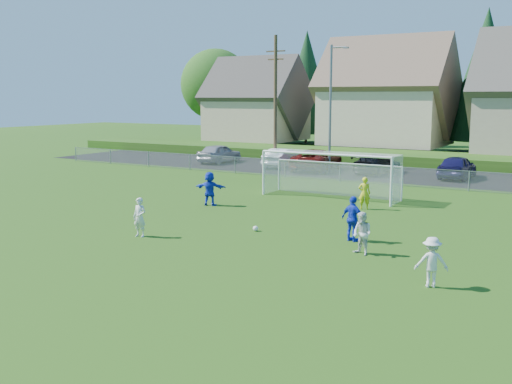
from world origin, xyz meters
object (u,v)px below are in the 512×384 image
player_blue_b (210,189)px  goalkeeper (364,193)px  car_b (283,158)px  car_c (317,160)px  car_d (377,164)px  player_white_c (432,262)px  car_a (219,153)px  player_white_a (140,217)px  player_blue_a (353,219)px  soccer_goal (332,168)px  soccer_ball (256,228)px  player_white_b (362,234)px  car_e (457,167)px

player_blue_b → goalkeeper: 7.65m
goalkeeper → car_b: 17.73m
car_b → car_c: size_ratio=0.78×
car_d → goalkeeper: bearing=113.4°
player_white_c → car_a: bearing=-67.3°
player_white_a → player_blue_a: 8.22m
car_c → car_a: bearing=-10.4°
player_blue_b → player_blue_a: bearing=144.7°
car_c → soccer_goal: soccer_goal is taller
soccer_ball → soccer_goal: 9.36m
player_white_b → player_blue_a: 1.95m
player_white_a → car_d: player_white_a is taller
soccer_ball → car_b: 22.35m
car_a → car_e: (19.10, 0.02, 0.01)m
player_blue_a → soccer_goal: bearing=-44.4°
player_white_c → car_d: 25.79m
soccer_goal → car_a: bearing=143.1°
player_white_a → car_b: (-6.14, 23.33, -0.05)m
player_blue_a → player_blue_b: (-8.98, 3.46, -0.01)m
car_c → soccer_goal: 12.05m
soccer_ball → car_b: (-9.53, 20.21, 0.61)m
car_d → car_e: (5.45, 0.27, 0.09)m
player_blue_b → car_d: (3.02, 16.31, -0.16)m
player_blue_a → player_blue_b: 9.63m
car_d → soccer_goal: bearing=103.2°
player_white_a → player_white_b: player_white_a is taller
player_blue_a → car_a: (-19.61, 20.02, -0.09)m
player_white_c → car_e: car_e is taller
player_blue_a → car_c: 22.01m
goalkeeper → car_b: size_ratio=0.36×
player_white_b → car_b: (-14.57, 21.49, -0.02)m
car_e → car_a: bearing=1.1°
goalkeeper → car_d: size_ratio=0.33×
player_white_c → soccer_goal: 15.53m
player_white_b → car_b: size_ratio=0.34×
soccer_ball → car_a: 25.69m
player_white_a → car_d: bearing=82.3°
soccer_ball → player_blue_b: player_blue_b is taller
car_c → soccer_ball: bearing=101.7°
player_white_a → player_blue_b: bearing=98.5°
player_blue_a → player_blue_b: player_blue_a is taller
car_a → car_d: (13.65, -0.26, -0.08)m
player_white_b → player_white_c: bearing=-15.8°
soccer_ball → player_blue_b: bearing=142.1°
soccer_ball → car_c: bearing=108.0°
player_white_a → car_d: 23.34m
car_c → car_d: car_c is taller
player_white_c → player_blue_b: (-12.96, 7.49, 0.12)m
car_a → car_e: 19.10m
car_b → car_e: size_ratio=0.96×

